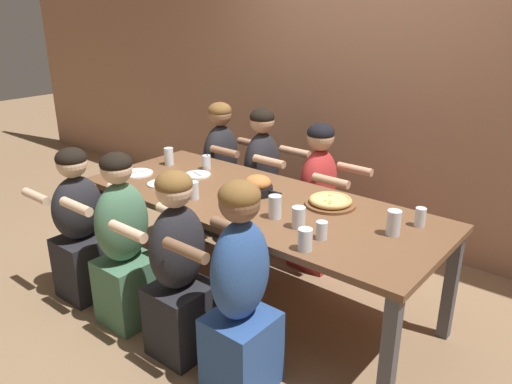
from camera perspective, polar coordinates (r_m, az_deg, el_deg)
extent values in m
plane|color=#896B4C|center=(3.61, 0.00, -12.08)|extent=(18.00, 18.00, 0.00)
cube|color=#9E7056|center=(4.27, 12.95, 15.50)|extent=(10.00, 0.06, 3.20)
cube|color=brown|center=(3.26, 0.00, -1.15)|extent=(2.47, 0.97, 0.04)
cube|color=#4C4C51|center=(3.98, -17.24, -3.91)|extent=(0.07, 0.07, 0.72)
cube|color=#4C4C51|center=(2.61, 14.91, -17.88)|extent=(0.07, 0.07, 0.72)
cube|color=#4C4C51|center=(4.45, -8.26, -0.50)|extent=(0.07, 0.07, 0.72)
cube|color=#4C4C51|center=(3.28, 21.34, -9.96)|extent=(0.07, 0.07, 0.72)
cylinder|color=brown|center=(3.19, 8.48, -1.40)|extent=(0.32, 0.32, 0.02)
torus|color=tan|center=(3.17, 8.51, -0.93)|extent=(0.27, 0.27, 0.03)
cylinder|color=#E5C675|center=(3.18, 8.50, -1.02)|extent=(0.23, 0.23, 0.03)
cylinder|color=#E5C166|center=(3.13, 8.54, -1.05)|extent=(0.02, 0.02, 0.01)
cylinder|color=#E5C166|center=(3.14, 8.00, -0.95)|extent=(0.02, 0.02, 0.01)
cylinder|color=#E5C166|center=(3.23, 8.47, -0.33)|extent=(0.02, 0.02, 0.01)
cylinder|color=#E5C166|center=(3.10, 8.51, -1.28)|extent=(0.02, 0.02, 0.01)
cylinder|color=black|center=(3.33, 0.18, 0.25)|extent=(0.20, 0.20, 0.06)
cylinder|color=black|center=(3.24, 2.21, -0.09)|extent=(0.09, 0.02, 0.02)
ellipsoid|color=#C17038|center=(3.32, 0.18, 1.09)|extent=(0.18, 0.18, 0.10)
cylinder|color=white|center=(3.58, -10.78, 0.94)|extent=(0.19, 0.19, 0.01)
cube|color=#B7B7BC|center=(3.58, -10.79, 1.08)|extent=(0.11, 0.10, 0.01)
cylinder|color=white|center=(3.73, -6.72, 1.97)|extent=(0.20, 0.20, 0.01)
cube|color=#B7B7BC|center=(3.72, -6.72, 2.10)|extent=(0.13, 0.05, 0.01)
cylinder|color=white|center=(3.84, -13.37, 2.09)|extent=(0.23, 0.23, 0.01)
cube|color=#B7B7BC|center=(3.84, -13.38, 2.22)|extent=(0.08, 0.15, 0.01)
cylinder|color=silver|center=(3.85, -5.67, 3.41)|extent=(0.06, 0.06, 0.11)
cylinder|color=#1EA8DB|center=(3.86, -5.67, 3.19)|extent=(0.06, 0.06, 0.08)
cylinder|color=black|center=(3.84, -5.53, 3.56)|extent=(0.00, 0.02, 0.14)
cylinder|color=silver|center=(3.27, -7.12, 0.19)|extent=(0.07, 0.07, 0.12)
cylinder|color=silver|center=(2.84, 15.45, -3.42)|extent=(0.08, 0.08, 0.14)
cylinder|color=black|center=(2.85, 15.39, -3.97)|extent=(0.07, 0.07, 0.08)
cylinder|color=silver|center=(4.00, -9.93, 4.04)|extent=(0.07, 0.07, 0.14)
cylinder|color=silver|center=(4.01, -9.90, 3.62)|extent=(0.06, 0.06, 0.08)
cylinder|color=silver|center=(3.00, 18.26, -2.74)|extent=(0.06, 0.06, 0.11)
cylinder|color=black|center=(3.00, 18.23, -2.95)|extent=(0.05, 0.05, 0.09)
cylinder|color=silver|center=(2.96, 2.19, -1.70)|extent=(0.08, 0.08, 0.14)
cylinder|color=silver|center=(2.97, 2.18, -2.24)|extent=(0.07, 0.07, 0.08)
cylinder|color=silver|center=(2.72, 7.51, -4.36)|extent=(0.06, 0.06, 0.10)
cylinder|color=silver|center=(2.73, 7.49, -4.62)|extent=(0.06, 0.06, 0.07)
cylinder|color=silver|center=(2.84, 4.88, -2.91)|extent=(0.08, 0.08, 0.12)
cylinder|color=black|center=(2.85, 4.88, -3.20)|extent=(0.07, 0.07, 0.09)
cylinder|color=silver|center=(2.59, 5.64, -5.43)|extent=(0.08, 0.08, 0.12)
cylinder|color=black|center=(2.61, 5.61, -6.06)|extent=(0.07, 0.07, 0.06)
cylinder|color=silver|center=(3.31, -9.58, 0.42)|extent=(0.07, 0.07, 0.13)
cylinder|color=black|center=(3.32, -9.56, 0.14)|extent=(0.06, 0.06, 0.09)
cube|color=#477556|center=(3.39, -14.32, -10.74)|extent=(0.32, 0.34, 0.44)
ellipsoid|color=#477556|center=(3.17, -15.08, -3.35)|extent=(0.24, 0.36, 0.51)
sphere|color=beige|center=(3.05, -15.68, 2.59)|extent=(0.19, 0.19, 0.19)
ellipsoid|color=black|center=(3.04, -15.74, 3.18)|extent=(0.19, 0.19, 0.13)
cylinder|color=beige|center=(3.21, -19.87, -1.58)|extent=(0.28, 0.06, 0.06)
cylinder|color=beige|center=(3.38, -14.99, 0.09)|extent=(0.28, 0.06, 0.06)
cube|color=#232328|center=(3.76, -18.89, -7.97)|extent=(0.32, 0.34, 0.44)
ellipsoid|color=#232328|center=(3.57, -19.71, -1.71)|extent=(0.24, 0.36, 0.44)
sphere|color=beige|center=(3.47, -20.34, 3.11)|extent=(0.20, 0.20, 0.20)
ellipsoid|color=black|center=(3.46, -20.41, 3.66)|extent=(0.20, 0.20, 0.14)
cylinder|color=beige|center=(3.64, -23.84, -0.46)|extent=(0.28, 0.06, 0.06)
cylinder|color=beige|center=(3.79, -19.33, 0.97)|extent=(0.28, 0.06, 0.06)
cube|color=#2D5193|center=(2.79, -1.69, -17.72)|extent=(0.32, 0.34, 0.44)
ellipsoid|color=#2D5193|center=(2.51, -1.81, -8.93)|extent=(0.24, 0.36, 0.54)
sphere|color=brown|center=(2.35, -1.91, -1.17)|extent=(0.20, 0.20, 0.20)
ellipsoid|color=brown|center=(2.34, -1.92, -0.37)|extent=(0.21, 0.21, 0.14)
cylinder|color=brown|center=(2.48, -8.07, -6.62)|extent=(0.28, 0.06, 0.06)
cylinder|color=brown|center=(2.70, -2.75, -4.08)|extent=(0.28, 0.06, 0.06)
cube|color=#232328|center=(4.55, -3.89, -1.71)|extent=(0.32, 0.34, 0.44)
ellipsoid|color=#232328|center=(4.38, -4.04, 4.20)|extent=(0.24, 0.36, 0.54)
sphere|color=#9E7051|center=(4.29, -4.17, 8.84)|extent=(0.20, 0.20, 0.20)
ellipsoid|color=brown|center=(4.29, -4.18, 9.29)|extent=(0.20, 0.20, 0.14)
cylinder|color=#9E7051|center=(4.34, -0.54, 5.61)|extent=(0.28, 0.06, 0.06)
cylinder|color=#9E7051|center=(4.10, -3.61, 4.63)|extent=(0.28, 0.06, 0.06)
cube|color=#232328|center=(3.06, -8.45, -14.12)|extent=(0.32, 0.34, 0.44)
ellipsoid|color=#232328|center=(2.82, -8.95, -6.27)|extent=(0.24, 0.36, 0.50)
sphere|color=beige|center=(2.68, -9.36, 0.26)|extent=(0.20, 0.20, 0.20)
ellipsoid|color=brown|center=(2.67, -9.40, 0.95)|extent=(0.20, 0.20, 0.14)
cylinder|color=beige|center=(2.83, -14.45, -4.39)|extent=(0.28, 0.06, 0.06)
cylinder|color=beige|center=(3.02, -9.28, -2.32)|extent=(0.28, 0.06, 0.06)
cube|color=#B22D2D|center=(3.98, 6.85, -5.24)|extent=(0.32, 0.34, 0.44)
ellipsoid|color=#B22D2D|center=(3.80, 7.16, 1.17)|extent=(0.24, 0.36, 0.50)
sphere|color=tan|center=(3.70, 7.40, 6.21)|extent=(0.20, 0.20, 0.20)
ellipsoid|color=black|center=(3.69, 7.42, 6.73)|extent=(0.20, 0.20, 0.14)
cylinder|color=tan|center=(3.81, 11.22, 2.58)|extent=(0.28, 0.06, 0.06)
cylinder|color=tan|center=(3.53, 8.55, 1.26)|extent=(0.28, 0.06, 0.06)
cube|color=#232328|center=(4.27, 0.65, -3.22)|extent=(0.32, 0.34, 0.44)
ellipsoid|color=#232328|center=(4.09, 0.68, 3.10)|extent=(0.24, 0.36, 0.54)
sphere|color=tan|center=(4.00, 0.70, 8.09)|extent=(0.19, 0.19, 0.19)
ellipsoid|color=black|center=(3.99, 0.71, 8.57)|extent=(0.20, 0.20, 0.14)
cylinder|color=tan|center=(4.07, 4.47, 4.62)|extent=(0.28, 0.06, 0.06)
cylinder|color=tan|center=(3.81, 1.50, 3.52)|extent=(0.28, 0.06, 0.06)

